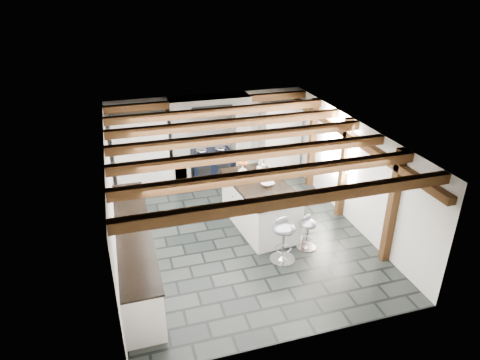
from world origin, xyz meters
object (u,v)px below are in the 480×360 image
object	(u,v)px
bar_stool_near	(307,229)
bar_stool_far	(283,235)
range_cooker	(211,166)
kitchen_island	(260,204)

from	to	relation	value
bar_stool_near	bar_stool_far	xyz separation A→B (m)	(-0.61, -0.24, 0.12)
range_cooker	kitchen_island	distance (m)	2.47
range_cooker	bar_stool_near	world-z (taller)	range_cooker
range_cooker	bar_stool_near	distance (m)	3.67
range_cooker	bar_stool_far	bearing A→B (deg)	-82.15
range_cooker	bar_stool_far	distance (m)	3.77
bar_stool_near	bar_stool_far	distance (m)	0.67
bar_stool_far	range_cooker	bearing A→B (deg)	87.35
bar_stool_far	kitchen_island	bearing A→B (deg)	80.14
kitchen_island	bar_stool_near	xyz separation A→B (m)	(0.63, -1.07, -0.08)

